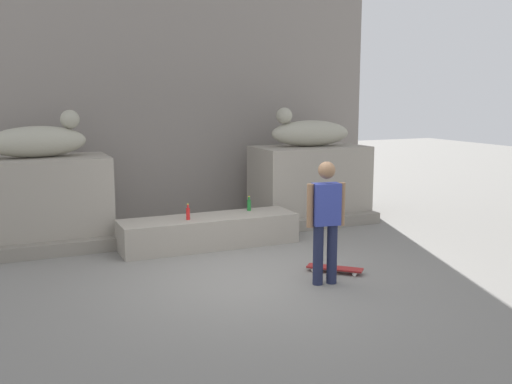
% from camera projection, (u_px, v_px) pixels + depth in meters
% --- Properties ---
extents(ground_plane, '(40.00, 40.00, 0.00)m').
position_uv_depth(ground_plane, '(254.00, 277.00, 8.29)').
color(ground_plane, slate).
extents(facade_wall, '(9.11, 0.60, 6.85)m').
position_uv_depth(facade_wall, '(162.00, 50.00, 11.86)').
color(facade_wall, gray).
rests_on(facade_wall, ground_plane).
extents(pedestal_left, '(2.24, 1.23, 1.51)m').
position_uv_depth(pedestal_left, '(41.00, 202.00, 9.86)').
color(pedestal_left, gray).
rests_on(pedestal_left, ground_plane).
extents(pedestal_right, '(2.24, 1.23, 1.51)m').
position_uv_depth(pedestal_right, '(309.00, 183.00, 11.93)').
color(pedestal_right, gray).
rests_on(pedestal_right, ground_plane).
extents(statue_reclining_left, '(1.66, 0.76, 0.78)m').
position_uv_depth(statue_reclining_left, '(39.00, 140.00, 9.71)').
color(statue_reclining_left, '#A29E8B').
rests_on(statue_reclining_left, pedestal_left).
extents(statue_reclining_right, '(1.67, 0.81, 0.78)m').
position_uv_depth(statue_reclining_right, '(309.00, 132.00, 11.75)').
color(statue_reclining_right, '#A29E8B').
rests_on(statue_reclining_right, pedestal_right).
extents(ledge_block, '(3.01, 0.82, 0.50)m').
position_uv_depth(ledge_block, '(209.00, 231.00, 9.93)').
color(ledge_block, gray).
rests_on(ledge_block, ground_plane).
extents(skater, '(0.54, 0.25, 1.67)m').
position_uv_depth(skater, '(326.00, 217.00, 7.84)').
color(skater, '#1E233F').
rests_on(skater, ground_plane).
extents(skateboard, '(0.72, 0.70, 0.08)m').
position_uv_depth(skateboard, '(335.00, 268.00, 8.47)').
color(skateboard, maroon).
rests_on(skateboard, ground_plane).
extents(bottle_green, '(0.07, 0.07, 0.26)m').
position_uv_depth(bottle_green, '(249.00, 205.00, 10.39)').
color(bottle_green, '#1E722D').
rests_on(bottle_green, ledge_block).
extents(bottle_red, '(0.06, 0.06, 0.27)m').
position_uv_depth(bottle_red, '(188.00, 213.00, 9.63)').
color(bottle_red, red).
rests_on(bottle_red, ledge_block).
extents(stair_step, '(7.39, 0.50, 0.21)m').
position_uv_depth(stair_step, '(199.00, 233.00, 10.43)').
color(stair_step, gray).
rests_on(stair_step, ground_plane).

